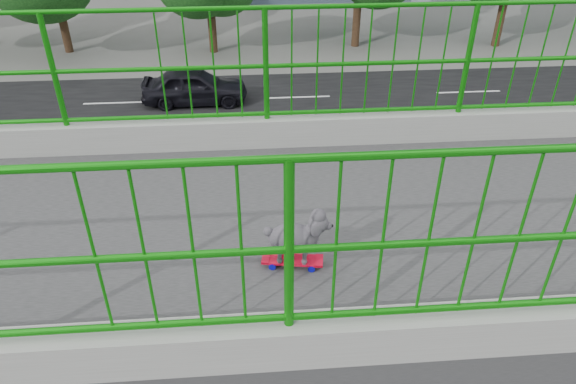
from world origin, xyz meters
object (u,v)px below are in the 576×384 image
(poodle, at_px, (296,235))
(car_4, at_px, (195,86))
(car_1, at_px, (34,222))
(skateboard, at_px, (292,260))
(car_0, at_px, (4,300))
(car_6, at_px, (151,214))

(poodle, bearing_deg, car_4, -162.89)
(car_1, bearing_deg, poodle, 33.91)
(skateboard, bearing_deg, car_4, -162.96)
(skateboard, relative_size, car_1, 0.12)
(skateboard, relative_size, car_0, 0.11)
(car_0, height_order, car_1, car_0)
(poodle, distance_m, car_6, 12.17)
(poodle, relative_size, car_4, 0.11)
(poodle, distance_m, car_1, 13.49)
(car_1, bearing_deg, skateboard, 33.82)
(car_0, relative_size, car_1, 1.07)
(car_1, bearing_deg, car_4, 157.87)
(car_0, bearing_deg, car_6, 137.10)
(poodle, distance_m, car_0, 11.16)
(car_0, bearing_deg, car_4, 164.46)
(poodle, height_order, car_1, poodle)
(car_1, distance_m, car_6, 3.32)
(car_0, bearing_deg, poodle, 43.47)
(car_0, xyz_separation_m, car_1, (-3.20, -0.35, -0.07))
(car_0, distance_m, car_6, 4.37)
(poodle, xyz_separation_m, car_6, (-9.75, -3.23, -6.53))
(car_0, height_order, car_6, car_6)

